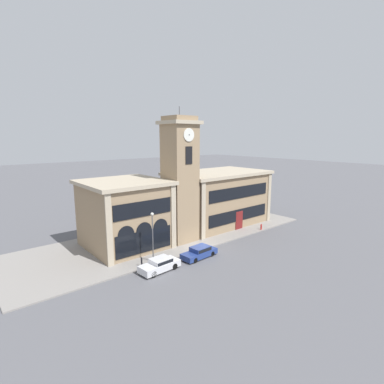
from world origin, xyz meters
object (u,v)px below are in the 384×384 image
(parked_car_near, at_px, (160,264))
(street_lamp, at_px, (153,230))
(parked_car_mid, at_px, (200,252))
(fire_hydrant, at_px, (261,227))
(bollard, at_px, (142,262))

(parked_car_near, distance_m, street_lamp, 3.88)
(parked_car_mid, xyz_separation_m, fire_hydrant, (14.05, 1.78, -0.12))
(parked_car_near, bearing_deg, bollard, -62.78)
(parked_car_mid, height_order, street_lamp, street_lamp)
(bollard, xyz_separation_m, fire_hydrant, (20.77, -0.09, -0.10))
(bollard, bearing_deg, parked_car_mid, -15.56)
(parked_car_mid, height_order, bollard, parked_car_mid)
(parked_car_near, height_order, parked_car_mid, parked_car_near)
(parked_car_near, relative_size, parked_car_mid, 0.97)
(bollard, height_order, fire_hydrant, bollard)
(parked_car_near, bearing_deg, street_lamp, -107.56)
(parked_car_mid, relative_size, fire_hydrant, 5.38)
(parked_car_near, xyz_separation_m, bollard, (-1.12, 1.87, -0.06))
(parked_car_near, height_order, fire_hydrant, parked_car_near)
(parked_car_mid, xyz_separation_m, street_lamp, (-5.07, 2.14, 3.22))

